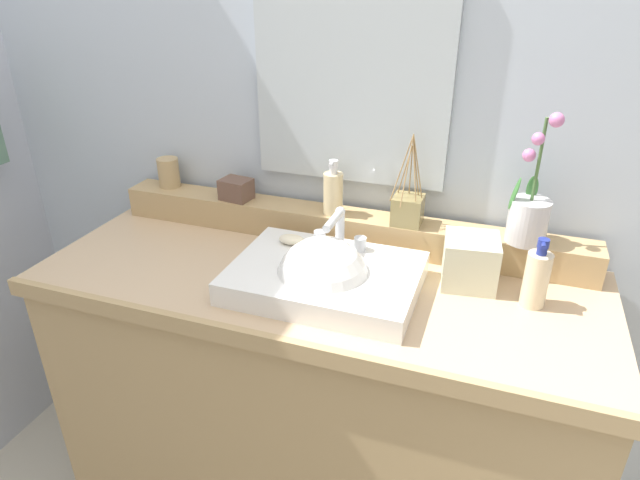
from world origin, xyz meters
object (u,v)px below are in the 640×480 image
at_px(sink_basin, 324,280).
at_px(potted_plant, 529,213).
at_px(lotion_bottle, 536,278).
at_px(tumbler_cup, 169,172).
at_px(soap_bar, 292,240).
at_px(trinket_box, 236,189).
at_px(soap_dispenser, 333,192).
at_px(tissue_box, 470,261).
at_px(reed_diffuser, 408,209).

relative_size(sink_basin, potted_plant, 1.36).
distance_m(potted_plant, lotion_bottle, 0.18).
height_order(tumbler_cup, lotion_bottle, tumbler_cup).
height_order(soap_bar, trinket_box, trinket_box).
height_order(soap_dispenser, lotion_bottle, soap_dispenser).
bearing_deg(trinket_box, tissue_box, -1.46).
bearing_deg(trinket_box, tumbler_cup, -178.17).
bearing_deg(sink_basin, reed_diffuser, 60.74).
relative_size(sink_basin, lotion_bottle, 2.64).
bearing_deg(soap_bar, reed_diffuser, 30.84).
bearing_deg(potted_plant, tumbler_cup, 178.08).
bearing_deg(tissue_box, reed_diffuser, 148.83).
xyz_separation_m(potted_plant, tumbler_cup, (-1.07, 0.04, -0.03)).
bearing_deg(lotion_bottle, tumbler_cup, 170.37).
bearing_deg(tumbler_cup, potted_plant, -1.92).
distance_m(tumbler_cup, lotion_bottle, 1.12).
distance_m(trinket_box, lotion_bottle, 0.87).
height_order(reed_diffuser, tissue_box, reed_diffuser).
bearing_deg(trinket_box, soap_bar, -26.21).
height_order(sink_basin, tissue_box, sink_basin).
xyz_separation_m(soap_dispenser, reed_diffuser, (0.21, 0.00, -0.02)).
xyz_separation_m(soap_dispenser, tumbler_cup, (-0.56, 0.03, -0.02)).
bearing_deg(tumbler_cup, tissue_box, -8.30).
xyz_separation_m(trinket_box, lotion_bottle, (0.85, -0.16, -0.05)).
height_order(soap_bar, potted_plant, potted_plant).
distance_m(sink_basin, tumbler_cup, 0.69).
bearing_deg(soap_bar, tissue_box, 6.48).
distance_m(tumbler_cup, tissue_box, 0.96).
xyz_separation_m(sink_basin, trinket_box, (-0.37, 0.26, 0.09)).
height_order(sink_basin, potted_plant, potted_plant).
bearing_deg(soap_dispenser, soap_bar, -111.22).
bearing_deg(potted_plant, tissue_box, -139.34).
xyz_separation_m(sink_basin, potted_plant, (0.45, 0.25, 0.14)).
height_order(sink_basin, tumbler_cup, tumbler_cup).
distance_m(soap_dispenser, trinket_box, 0.31).
bearing_deg(potted_plant, reed_diffuser, 178.48).
bearing_deg(trinket_box, reed_diffuser, 7.46).
height_order(potted_plant, tumbler_cup, potted_plant).
bearing_deg(lotion_bottle, tissue_box, 162.39).
height_order(potted_plant, trinket_box, potted_plant).
bearing_deg(potted_plant, lotion_bottle, -77.49).
distance_m(soap_bar, tissue_box, 0.46).
bearing_deg(soap_dispenser, reed_diffuser, 0.96).
height_order(sink_basin, soap_bar, sink_basin).
distance_m(tumbler_cup, reed_diffuser, 0.77).
xyz_separation_m(sink_basin, soap_bar, (-0.13, 0.10, 0.04)).
distance_m(soap_bar, reed_diffuser, 0.32).
xyz_separation_m(potted_plant, tissue_box, (-0.12, -0.10, -0.11)).
bearing_deg(trinket_box, lotion_bottle, -3.02).
bearing_deg(lotion_bottle, soap_dispenser, 164.09).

